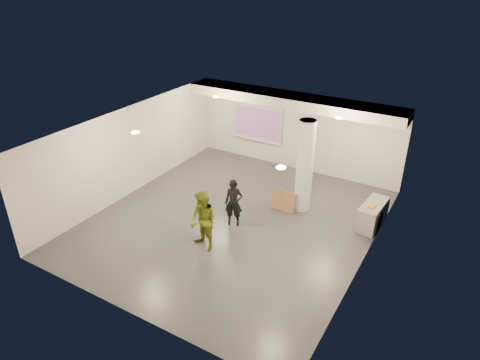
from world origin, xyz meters
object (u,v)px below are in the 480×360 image
Objects in this scene: projection_screen at (257,123)px; man at (203,221)px; woman at (234,203)px; credenza at (373,215)px; column at (305,166)px.

projection_screen is 1.21× the size of man.
woman is (1.69, -4.58, -0.79)m from projection_screen.
projection_screen is 6.00m from credenza.
credenza is at bearing 60.34° from man.
projection_screen is 1.60× the size of credenza.
column is 4.08m from projection_screen.
column is at bearing 83.26° from man.
woman is (-3.63, -2.05, 0.36)m from credenza.
woman is at bearing -145.78° from credenza.
man is at bearing -131.84° from credenza.
man is at bearing -113.69° from column.
projection_screen is 1.42× the size of woman.
credenza is 4.18m from woman.
column is at bearing -172.12° from credenza.
projection_screen reaches higher than man.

